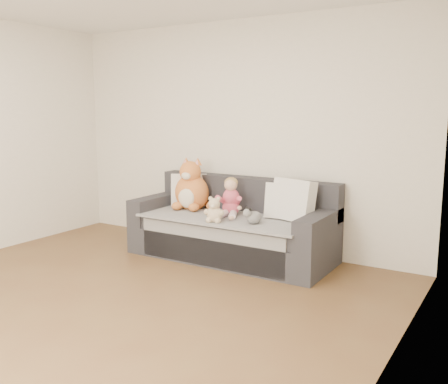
# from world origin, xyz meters

# --- Properties ---
(room_shell) EXTENTS (5.00, 5.00, 5.00)m
(room_shell) POSITION_xyz_m (0.00, 0.42, 1.30)
(room_shell) COLOR brown
(room_shell) RESTS_ON ground
(sofa) EXTENTS (2.20, 0.94, 0.85)m
(sofa) POSITION_xyz_m (0.22, 2.06, 0.31)
(sofa) COLOR #28282D
(sofa) RESTS_ON ground
(cushion_left) EXTENTS (0.45, 0.38, 0.40)m
(cushion_left) POSITION_xyz_m (-0.47, 2.21, 0.66)
(cushion_left) COLOR white
(cushion_left) RESTS_ON sofa
(cushion_right_back) EXTENTS (0.43, 0.24, 0.39)m
(cushion_right_back) POSITION_xyz_m (0.79, 2.17, 0.66)
(cushion_right_back) COLOR white
(cushion_right_back) RESTS_ON sofa
(cushion_right_front) EXTENTS (0.51, 0.33, 0.44)m
(cushion_right_front) POSITION_xyz_m (0.89, 2.14, 0.69)
(cushion_right_front) COLOR white
(cushion_right_front) RESTS_ON sofa
(toddler) EXTENTS (0.29, 0.42, 0.42)m
(toddler) POSITION_xyz_m (0.21, 2.03, 0.65)
(toddler) COLOR #C1446A
(toddler) RESTS_ON sofa
(plush_cat) EXTENTS (0.50, 0.46, 0.62)m
(plush_cat) POSITION_xyz_m (-0.35, 2.09, 0.70)
(plush_cat) COLOR orange
(plush_cat) RESTS_ON sofa
(teddy_bear) EXTENTS (0.21, 0.16, 0.27)m
(teddy_bear) POSITION_xyz_m (0.24, 1.65, 0.58)
(teddy_bear) COLOR #C5B488
(teddy_bear) RESTS_ON sofa
(plush_cow) EXTENTS (0.15, 0.21, 0.18)m
(plush_cow) POSITION_xyz_m (0.61, 1.78, 0.55)
(plush_cow) COLOR white
(plush_cow) RESTS_ON sofa
(sippy_cup) EXTENTS (0.12, 0.08, 0.13)m
(sippy_cup) POSITION_xyz_m (0.20, 1.78, 0.54)
(sippy_cup) COLOR purple
(sippy_cup) RESTS_ON sofa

